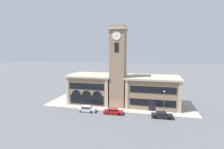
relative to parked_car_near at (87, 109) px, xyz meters
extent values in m
plane|color=#56565B|center=(6.35, 1.28, -0.71)|extent=(300.00, 300.00, 0.00)
cube|color=#A39E93|center=(6.35, 7.77, -0.64)|extent=(38.48, 12.97, 0.15)
cube|color=#897056|center=(6.35, 5.57, 9.00)|extent=(3.73, 3.73, 19.41)
cube|color=tan|center=(6.35, 5.57, 18.93)|extent=(4.43, 4.43, 0.45)
cube|color=#897056|center=(6.35, 5.57, 19.45)|extent=(3.43, 3.43, 0.60)
cylinder|color=#4C4C51|center=(6.35, 5.57, 20.35)|extent=(0.10, 0.10, 1.20)
cylinder|color=silver|center=(6.35, 3.66, 17.18)|extent=(2.04, 0.10, 2.04)
cylinder|color=black|center=(6.35, 3.59, 17.18)|extent=(0.16, 0.04, 0.16)
cylinder|color=silver|center=(4.44, 5.57, 17.18)|extent=(0.10, 2.04, 2.04)
cylinder|color=black|center=(4.37, 5.57, 17.18)|extent=(0.04, 0.16, 0.16)
cube|color=black|center=(6.35, 3.67, 14.46)|extent=(1.04, 0.10, 2.20)
cube|color=#897056|center=(-1.50, 7.98, 2.98)|extent=(11.38, 8.55, 7.38)
cube|color=tan|center=(-1.50, 7.98, 6.89)|extent=(12.08, 9.25, 0.45)
cube|color=tan|center=(-6.84, 3.65, 2.98)|extent=(0.70, 0.16, 7.38)
cube|color=tan|center=(3.84, 3.65, 2.98)|extent=(0.70, 0.16, 7.38)
cube|color=black|center=(-1.50, 3.67, 4.60)|extent=(9.33, 0.10, 1.62)
cube|color=black|center=(-1.50, 3.67, 1.06)|extent=(9.10, 0.10, 2.36)
cylinder|color=black|center=(-4.34, 3.66, 2.24)|extent=(2.50, 0.06, 2.50)
cylinder|color=black|center=(-1.50, 3.66, 2.24)|extent=(2.50, 0.06, 2.50)
cylinder|color=black|center=(1.35, 3.66, 2.24)|extent=(2.50, 0.06, 2.50)
cube|color=#897056|center=(15.06, 7.98, 2.95)|extent=(13.08, 8.55, 7.33)
cube|color=tan|center=(15.06, 7.98, 6.84)|extent=(13.78, 9.25, 0.45)
cube|color=tan|center=(8.87, 3.65, 2.95)|extent=(0.70, 0.16, 7.33)
cube|color=tan|center=(21.25, 3.65, 2.95)|extent=(0.70, 0.16, 7.33)
cube|color=black|center=(15.06, 3.67, 4.57)|extent=(10.73, 0.10, 1.61)
cube|color=black|center=(15.06, 3.66, 0.61)|extent=(1.50, 0.12, 2.64)
cube|color=black|center=(15.06, 3.67, 1.40)|extent=(10.73, 0.10, 1.64)
cube|color=#B2B7C1|center=(0.06, 0.00, -0.19)|extent=(4.22, 1.83, 0.71)
cube|color=#B2B7C1|center=(-0.11, 0.00, 0.41)|extent=(2.04, 1.60, 0.50)
cube|color=black|center=(-0.11, 0.00, 0.41)|extent=(1.96, 1.64, 0.38)
cylinder|color=black|center=(1.33, 0.79, -0.41)|extent=(0.61, 0.23, 0.60)
cylinder|color=black|center=(1.37, -0.73, -0.41)|extent=(0.61, 0.23, 0.60)
cylinder|color=black|center=(-1.26, 0.73, -0.41)|extent=(0.61, 0.23, 0.60)
cylinder|color=black|center=(-1.22, -0.78, -0.41)|extent=(0.61, 0.23, 0.60)
cube|color=maroon|center=(6.50, 0.00, -0.22)|extent=(4.50, 1.81, 0.62)
cube|color=maroon|center=(6.32, 0.00, 0.35)|extent=(2.17, 1.59, 0.52)
cube|color=black|center=(6.32, 0.00, 0.35)|extent=(2.09, 1.62, 0.39)
cylinder|color=black|center=(7.87, 0.78, -0.39)|extent=(0.65, 0.23, 0.65)
cylinder|color=black|center=(7.90, -0.71, -0.39)|extent=(0.65, 0.23, 0.65)
cylinder|color=black|center=(5.10, 0.72, -0.39)|extent=(0.65, 0.23, 0.65)
cylinder|color=black|center=(5.13, -0.78, -0.39)|extent=(0.65, 0.23, 0.65)
cube|color=black|center=(17.20, 0.00, -0.21)|extent=(4.51, 1.82, 0.61)
cube|color=black|center=(17.02, 0.00, 0.35)|extent=(2.18, 1.60, 0.50)
cube|color=black|center=(17.02, 0.00, 0.35)|extent=(2.09, 1.63, 0.38)
cylinder|color=black|center=(18.57, 0.78, -0.36)|extent=(0.71, 0.24, 0.71)
cylinder|color=black|center=(18.60, -0.72, -0.36)|extent=(0.71, 0.24, 0.71)
cylinder|color=black|center=(15.80, 0.72, -0.36)|extent=(0.71, 0.24, 0.71)
cylinder|color=black|center=(15.83, -0.78, -0.36)|extent=(0.71, 0.24, 0.71)
cylinder|color=#4C4C51|center=(17.60, 1.94, 1.99)|extent=(0.12, 0.12, 5.11)
sphere|color=silver|center=(17.60, 1.94, 4.73)|extent=(0.36, 0.36, 0.36)
camera|label=1|loc=(14.90, -37.47, 13.93)|focal=28.00mm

